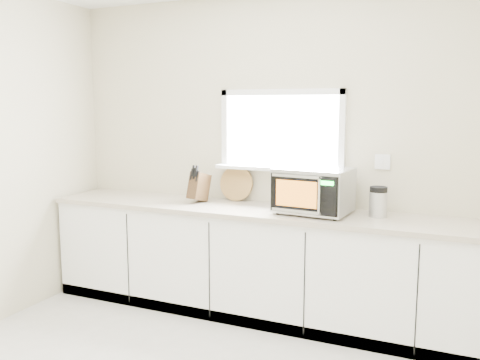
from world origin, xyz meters
The scene contains 7 objects.
back_wall centered at (0.00, 2.00, 1.36)m, with size 4.00×0.17×2.70m.
cabinets centered at (0.00, 1.70, 0.44)m, with size 3.92×0.60×0.88m, color white.
countertop centered at (0.00, 1.69, 0.90)m, with size 3.92×0.64×0.04m, color #BBAE9A.
microwave centered at (0.37, 1.69, 1.11)m, with size 0.59×0.50×0.36m.
knife_block centered at (-0.68, 1.75, 1.06)m, with size 0.16×0.25×0.33m.
cutting_board centered at (-0.40, 1.94, 1.07)m, with size 0.31×0.31×0.02m, color #A88041.
coffee_grinder centered at (0.86, 1.77, 1.04)m, with size 0.15×0.15×0.24m.
Camera 1 is at (1.43, -2.13, 1.76)m, focal length 38.00 mm.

